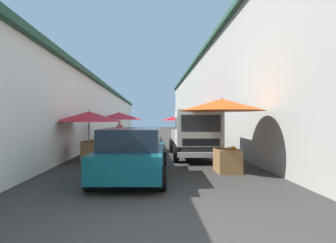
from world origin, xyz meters
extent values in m
plane|color=#33302D|center=(13.50, 0.00, 0.00)|extent=(90.00, 90.00, 0.00)
cube|color=silver|center=(15.75, 7.15, 2.00)|extent=(49.50, 7.00, 4.00)
cube|color=#284C38|center=(15.75, 7.15, 4.12)|extent=(49.80, 7.50, 0.24)
cube|color=#A39E93|center=(15.75, -7.15, 3.30)|extent=(49.50, 7.00, 6.61)
cube|color=#284C38|center=(15.75, -7.15, 6.73)|extent=(49.80, 7.50, 0.24)
cylinder|color=#9E9EA3|center=(7.54, 2.72, 1.02)|extent=(0.06, 0.06, 2.03)
cone|color=red|center=(7.54, 2.72, 1.82)|extent=(2.75, 2.75, 0.42)
sphere|color=#9E9EA3|center=(7.54, 2.72, 2.07)|extent=(0.07, 0.07, 0.07)
cube|color=#9E7547|center=(7.69, 2.66, 0.41)|extent=(0.95, 0.65, 0.81)
sphere|color=orange|center=(7.48, 2.60, 0.86)|extent=(0.09, 0.09, 0.09)
sphere|color=orange|center=(7.83, 2.54, 0.91)|extent=(0.09, 0.09, 0.09)
sphere|color=orange|center=(7.72, 2.49, 0.86)|extent=(0.09, 0.09, 0.09)
sphere|color=orange|center=(7.40, 2.57, 0.86)|extent=(0.09, 0.09, 0.09)
sphere|color=orange|center=(7.83, 2.53, 0.86)|extent=(0.09, 0.09, 0.09)
cylinder|color=#9E9EA3|center=(5.11, -2.12, 1.19)|extent=(0.06, 0.06, 2.37)
cone|color=#D84C14|center=(5.11, -2.12, 2.18)|extent=(2.78, 2.78, 0.39)
sphere|color=#9E9EA3|center=(5.11, -2.12, 2.41)|extent=(0.07, 0.07, 0.07)
cube|color=olive|center=(5.00, -2.28, 0.37)|extent=(0.93, 0.73, 0.74)
sphere|color=orange|center=(4.88, -2.30, 0.79)|extent=(0.09, 0.09, 0.09)
sphere|color=orange|center=(4.98, -2.47, 0.79)|extent=(0.09, 0.09, 0.09)
sphere|color=orange|center=(5.12, -2.18, 0.84)|extent=(0.09, 0.09, 0.09)
sphere|color=orange|center=(5.03, -2.52, 0.79)|extent=(0.09, 0.09, 0.09)
sphere|color=orange|center=(5.07, -2.46, 0.79)|extent=(0.09, 0.09, 0.09)
cylinder|color=#9E9EA3|center=(14.75, -2.75, 1.19)|extent=(0.06, 0.06, 2.39)
cone|color=red|center=(14.75, -2.75, 2.17)|extent=(2.78, 2.78, 0.42)
sphere|color=#9E9EA3|center=(14.75, -2.75, 2.43)|extent=(0.07, 0.07, 0.07)
cube|color=olive|center=(14.98, -2.89, 0.41)|extent=(0.92, 0.69, 0.83)
sphere|color=orange|center=(14.80, -2.97, 0.87)|extent=(0.09, 0.09, 0.09)
sphere|color=orange|center=(15.01, -3.07, 0.87)|extent=(0.09, 0.09, 0.09)
sphere|color=orange|center=(15.20, -2.66, 0.87)|extent=(0.09, 0.09, 0.09)
cylinder|color=#9E9EA3|center=(10.85, 1.91, 1.04)|extent=(0.06, 0.06, 2.08)
cone|color=red|center=(10.85, 1.91, 1.88)|extent=(2.56, 2.56, 0.39)
sphere|color=#9E9EA3|center=(10.85, 1.91, 2.12)|extent=(0.07, 0.07, 0.07)
cube|color=olive|center=(11.06, 1.76, 0.40)|extent=(0.85, 0.63, 0.79)
sphere|color=orange|center=(10.81, 1.67, 0.84)|extent=(0.09, 0.09, 0.09)
sphere|color=orange|center=(11.07, 1.80, 0.84)|extent=(0.09, 0.09, 0.09)
sphere|color=orange|center=(11.26, 1.82, 0.84)|extent=(0.09, 0.09, 0.09)
sphere|color=orange|center=(11.08, 1.87, 0.89)|extent=(0.09, 0.09, 0.09)
sphere|color=orange|center=(11.18, 1.88, 0.84)|extent=(0.09, 0.09, 0.09)
sphere|color=orange|center=(11.25, 1.65, 0.84)|extent=(0.09, 0.09, 0.09)
cylinder|color=#9E9EA3|center=(11.45, -1.55, 1.01)|extent=(0.06, 0.06, 2.01)
cone|color=red|center=(11.45, -1.55, 1.83)|extent=(2.31, 2.31, 0.36)
sphere|color=#9E9EA3|center=(11.45, -1.55, 2.05)|extent=(0.07, 0.07, 0.07)
cube|color=olive|center=(11.69, -1.77, 0.41)|extent=(0.97, 0.60, 0.82)
sphere|color=orange|center=(11.89, -1.79, 0.92)|extent=(0.09, 0.09, 0.09)
sphere|color=orange|center=(11.85, -1.84, 0.87)|extent=(0.09, 0.09, 0.09)
sphere|color=orange|center=(11.97, -1.96, 0.87)|extent=(0.09, 0.09, 0.09)
sphere|color=orange|center=(11.78, -1.92, 0.87)|extent=(0.09, 0.09, 0.09)
cube|color=#0F4C56|center=(4.20, 0.69, 0.57)|extent=(3.99, 1.93, 0.64)
cube|color=#19232D|center=(4.05, 0.70, 1.17)|extent=(2.42, 1.64, 0.56)
cube|color=black|center=(6.10, 0.59, 0.35)|extent=(0.19, 1.65, 0.20)
cube|color=silver|center=(6.15, 1.18, 0.63)|extent=(0.07, 0.24, 0.14)
cube|color=silver|center=(6.09, 0.01, 0.63)|extent=(0.07, 0.24, 0.14)
cylinder|color=black|center=(5.57, 1.48, 0.30)|extent=(0.61, 0.23, 0.60)
cylinder|color=black|center=(5.47, -0.24, 0.30)|extent=(0.61, 0.23, 0.60)
cylinder|color=black|center=(2.92, 1.62, 0.30)|extent=(0.61, 0.23, 0.60)
cylinder|color=black|center=(2.83, -0.09, 0.30)|extent=(0.61, 0.23, 0.60)
cube|color=black|center=(8.65, -1.69, 0.50)|extent=(4.83, 1.56, 0.36)
cube|color=beige|center=(7.02, -1.66, 1.38)|extent=(1.57, 1.78, 1.40)
cube|color=#19232D|center=(6.28, -1.65, 1.55)|extent=(0.09, 1.47, 0.63)
cube|color=#19232D|center=(7.02, -1.66, 1.55)|extent=(1.08, 1.79, 0.45)
cube|color=black|center=(6.27, -1.65, 0.86)|extent=(0.09, 1.40, 0.28)
cube|color=silver|center=(6.19, -1.65, 0.40)|extent=(0.15, 1.75, 0.18)
cube|color=gray|center=(9.45, -2.53, 0.93)|extent=(3.16, 0.12, 0.50)
cube|color=gray|center=(9.48, -0.89, 0.93)|extent=(3.16, 0.12, 0.50)
cube|color=gray|center=(11.02, -1.74, 0.93)|extent=(0.09, 1.65, 0.50)
cylinder|color=black|center=(7.00, -2.54, 0.36)|extent=(0.72, 0.23, 0.72)
cylinder|color=black|center=(7.04, -0.79, 0.36)|extent=(0.72, 0.23, 0.72)
cylinder|color=black|center=(10.07, -2.59, 0.36)|extent=(0.72, 0.23, 0.72)
cylinder|color=black|center=(10.11, -0.85, 0.36)|extent=(0.72, 0.23, 0.72)
cylinder|color=#232328|center=(15.50, 2.48, 0.38)|extent=(0.14, 0.14, 0.75)
cylinder|color=#232328|center=(15.64, 2.41, 0.38)|extent=(0.14, 0.14, 0.75)
cube|color=#B73333|center=(15.57, 2.45, 1.03)|extent=(0.48, 0.38, 0.56)
sphere|color=tan|center=(15.57, 2.45, 1.42)|extent=(0.21, 0.21, 0.21)
cylinder|color=#B73333|center=(15.33, 2.57, 1.06)|extent=(0.08, 0.08, 0.51)
cylinder|color=#B73333|center=(15.81, 2.33, 1.06)|extent=(0.08, 0.08, 0.51)
cylinder|color=black|center=(14.76, 2.33, 0.22)|extent=(0.45, 0.18, 0.44)
cylinder|color=black|center=(13.54, 2.59, 0.22)|extent=(0.45, 0.20, 0.44)
cube|color=red|center=(14.10, 2.47, 0.27)|extent=(0.94, 0.46, 0.08)
ellipsoid|color=black|center=(13.81, 2.53, 0.64)|extent=(0.60, 0.37, 0.20)
cube|color=red|center=(14.71, 2.34, 0.67)|extent=(0.20, 0.34, 0.56)
cylinder|color=silver|center=(14.65, 2.36, 0.77)|extent=(0.28, 0.12, 0.68)
cylinder|color=black|center=(14.57, 2.37, 1.12)|extent=(0.55, 0.15, 0.04)
camera|label=1|loc=(-3.53, 0.14, 1.70)|focal=28.74mm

